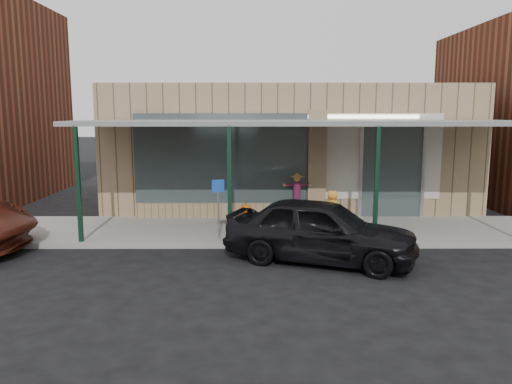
{
  "coord_description": "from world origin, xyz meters",
  "views": [
    {
      "loc": [
        -1.2,
        -9.92,
        3.31
      ],
      "look_at": [
        -1.15,
        2.6,
        1.32
      ],
      "focal_mm": 35.0,
      "sensor_mm": 36.0,
      "label": 1
    }
  ],
  "objects_px": {
    "handicap_sign": "(218,201)",
    "barrel_pumpkin": "(246,219)",
    "parked_sedan": "(321,230)",
    "barrel_scarecrow": "(297,203)"
  },
  "relations": [
    {
      "from": "handicap_sign",
      "to": "barrel_scarecrow",
      "type": "bearing_deg",
      "value": 28.1
    },
    {
      "from": "barrel_pumpkin",
      "to": "handicap_sign",
      "type": "bearing_deg",
      "value": -117.69
    },
    {
      "from": "parked_sedan",
      "to": "handicap_sign",
      "type": "bearing_deg",
      "value": 79.08
    },
    {
      "from": "barrel_pumpkin",
      "to": "parked_sedan",
      "type": "bearing_deg",
      "value": -57.93
    },
    {
      "from": "handicap_sign",
      "to": "barrel_pumpkin",
      "type": "bearing_deg",
      "value": 42.73
    },
    {
      "from": "barrel_pumpkin",
      "to": "barrel_scarecrow",
      "type": "bearing_deg",
      "value": 36.58
    },
    {
      "from": "barrel_scarecrow",
      "to": "handicap_sign",
      "type": "height_order",
      "value": "handicap_sign"
    },
    {
      "from": "barrel_scarecrow",
      "to": "barrel_pumpkin",
      "type": "xyz_separation_m",
      "value": [
        -1.52,
        -1.13,
        -0.23
      ]
    },
    {
      "from": "barrel_scarecrow",
      "to": "handicap_sign",
      "type": "bearing_deg",
      "value": -137.12
    },
    {
      "from": "handicap_sign",
      "to": "parked_sedan",
      "type": "distance_m",
      "value": 2.83
    }
  ]
}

